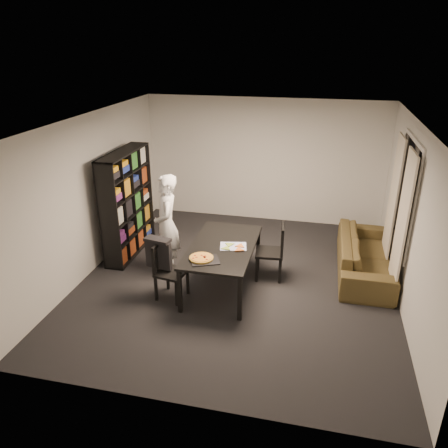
% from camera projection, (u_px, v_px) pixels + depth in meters
% --- Properties ---
extents(room, '(5.01, 5.51, 2.61)m').
position_uv_depth(room, '(239.00, 207.00, 6.71)').
color(room, black).
rests_on(room, ground).
extents(window_pane, '(0.02, 1.40, 1.60)m').
position_uv_depth(window_pane, '(406.00, 194.00, 6.66)').
color(window_pane, black).
rests_on(window_pane, room).
extents(window_frame, '(0.03, 1.52, 1.72)m').
position_uv_depth(window_frame, '(406.00, 194.00, 6.66)').
color(window_frame, white).
rests_on(window_frame, room).
extents(curtain_left, '(0.03, 0.70, 2.25)m').
position_uv_depth(curtain_left, '(401.00, 227.00, 6.35)').
color(curtain_left, beige).
rests_on(curtain_left, room).
extents(curtain_right, '(0.03, 0.70, 2.25)m').
position_uv_depth(curtain_right, '(392.00, 203.00, 7.28)').
color(curtain_right, beige).
rests_on(curtain_right, room).
extents(bookshelf, '(0.35, 1.50, 1.90)m').
position_uv_depth(bookshelf, '(127.00, 204.00, 7.83)').
color(bookshelf, black).
rests_on(bookshelf, room).
extents(dining_table, '(0.98, 1.76, 0.73)m').
position_uv_depth(dining_table, '(223.00, 249.00, 6.78)').
color(dining_table, black).
rests_on(dining_table, room).
extents(chair_left, '(0.48, 0.48, 0.89)m').
position_uv_depth(chair_left, '(166.00, 267.00, 6.59)').
color(chair_left, black).
rests_on(chair_left, room).
extents(chair_right, '(0.48, 0.48, 0.95)m').
position_uv_depth(chair_right, '(275.00, 248.00, 7.10)').
color(chair_right, black).
rests_on(chair_right, room).
extents(draped_jacket, '(0.42, 0.24, 0.49)m').
position_uv_depth(draped_jacket, '(158.00, 252.00, 6.54)').
color(draped_jacket, black).
rests_on(draped_jacket, chair_left).
extents(person, '(0.61, 0.73, 1.71)m').
position_uv_depth(person, '(167.00, 225.00, 7.18)').
color(person, white).
rests_on(person, room).
extents(baking_tray, '(0.49, 0.45, 0.01)m').
position_uv_depth(baking_tray, '(205.00, 260.00, 6.29)').
color(baking_tray, black).
rests_on(baking_tray, dining_table).
extents(pepperoni_pizza, '(0.35, 0.35, 0.03)m').
position_uv_depth(pepperoni_pizza, '(201.00, 258.00, 6.32)').
color(pepperoni_pizza, olive).
rests_on(pepperoni_pizza, dining_table).
extents(kitchen_towel, '(0.45, 0.37, 0.01)m').
position_uv_depth(kitchen_towel, '(233.00, 246.00, 6.71)').
color(kitchen_towel, silver).
rests_on(kitchen_towel, dining_table).
extents(pizza_slices, '(0.46, 0.42, 0.01)m').
position_uv_depth(pizza_slices, '(234.00, 247.00, 6.67)').
color(pizza_slices, gold).
rests_on(pizza_slices, dining_table).
extents(sofa, '(0.84, 2.15, 0.63)m').
position_uv_depth(sofa, '(365.00, 255.00, 7.36)').
color(sofa, '#403119').
rests_on(sofa, room).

